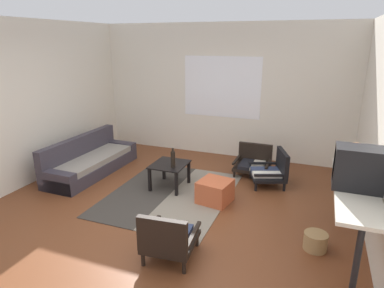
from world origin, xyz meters
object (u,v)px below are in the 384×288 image
at_px(console_shelf, 355,193).
at_px(glass_bottle, 173,159).
at_px(crt_television, 359,168).
at_px(clay_vase, 354,159).
at_px(armchair_corner, 272,170).
at_px(ottoman_orange, 215,191).
at_px(couch, 90,161).
at_px(coffee_table, 170,168).
at_px(armchair_striped_foreground, 168,238).
at_px(wicker_basket, 315,241).
at_px(armchair_by_window, 253,162).

relative_size(console_shelf, glass_bottle, 5.55).
height_order(console_shelf, crt_television, crt_television).
bearing_deg(crt_television, console_shelf, 86.71).
distance_m(crt_television, clay_vase, 0.59).
height_order(armchair_corner, clay_vase, clay_vase).
distance_m(ottoman_orange, crt_television, 2.14).
relative_size(couch, armchair_corner, 2.64).
relative_size(coffee_table, armchair_striped_foreground, 0.94).
bearing_deg(clay_vase, glass_bottle, 173.68).
xyz_separation_m(console_shelf, glass_bottle, (-2.54, 0.80, -0.21)).
xyz_separation_m(ottoman_orange, glass_bottle, (-0.74, 0.12, 0.38)).
bearing_deg(coffee_table, glass_bottle, -45.81).
height_order(armchair_corner, wicker_basket, armchair_corner).
distance_m(clay_vase, wicker_basket, 1.09).
xyz_separation_m(armchair_by_window, wicker_basket, (1.15, -2.06, -0.13)).
bearing_deg(glass_bottle, crt_television, -18.69).
bearing_deg(couch, clay_vase, -6.34).
bearing_deg(crt_television, wicker_basket, 178.06).
relative_size(crt_television, clay_vase, 1.51).
relative_size(couch, ottoman_orange, 4.38).
distance_m(coffee_table, armchair_striped_foreground, 1.94).
bearing_deg(armchair_by_window, ottoman_orange, -103.22).
relative_size(couch, crt_television, 3.95).
distance_m(couch, armchair_striped_foreground, 3.07).
xyz_separation_m(armchair_corner, crt_television, (1.09, -1.71, 0.81)).
distance_m(coffee_table, crt_television, 2.93).
distance_m(coffee_table, glass_bottle, 0.28).
bearing_deg(armchair_corner, armchair_striped_foreground, -107.18).
distance_m(clay_vase, glass_bottle, 2.59).
bearing_deg(armchair_striped_foreground, armchair_by_window, 82.55).
height_order(coffee_table, clay_vase, clay_vase).
xyz_separation_m(coffee_table, armchair_by_window, (1.17, 1.09, -0.10)).
bearing_deg(ottoman_orange, coffee_table, 164.54).
distance_m(armchair_by_window, crt_television, 2.69).
distance_m(crt_television, wicker_basket, 1.03).
distance_m(couch, coffee_table, 1.67).
bearing_deg(console_shelf, crt_television, -93.29).
relative_size(armchair_by_window, armchair_striped_foreground, 0.96).
distance_m(armchair_by_window, clay_vase, 2.24).
relative_size(couch, wicker_basket, 7.29).
distance_m(coffee_table, armchair_corner, 1.73).
distance_m(couch, wicker_basket, 4.12).
bearing_deg(console_shelf, couch, 166.93).
bearing_deg(armchair_corner, console_shelf, -56.54).
relative_size(couch, coffee_table, 3.27).
height_order(coffee_table, armchair_corner, armchair_corner).
relative_size(armchair_striped_foreground, crt_television, 1.29).
bearing_deg(armchair_by_window, crt_television, -54.39).
distance_m(ottoman_orange, glass_bottle, 0.84).
bearing_deg(crt_television, armchair_striped_foreground, -157.01).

